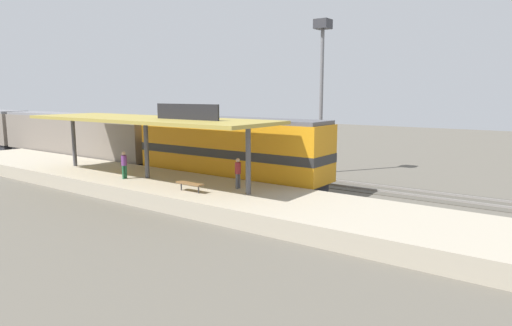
{
  "coord_description": "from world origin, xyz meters",
  "views": [
    {
      "loc": [
        -22.85,
        -21.64,
        6.14
      ],
      "look_at": [
        -1.38,
        -6.19,
        2.0
      ],
      "focal_mm": 30.85,
      "sensor_mm": 36.0,
      "label": 1
    }
  ],
  "objects_px": {
    "light_mast": "(322,64)",
    "person_waiting": "(124,164)",
    "passenger_carriage_front": "(76,137)",
    "person_walking": "(238,172)",
    "platform_bench": "(190,184)",
    "locomotive": "(230,150)"
  },
  "relations": [
    {
      "from": "platform_bench",
      "to": "locomotive",
      "type": "height_order",
      "value": "locomotive"
    },
    {
      "from": "locomotive",
      "to": "light_mast",
      "type": "height_order",
      "value": "light_mast"
    },
    {
      "from": "light_mast",
      "to": "person_walking",
      "type": "distance_m",
      "value": 13.32
    },
    {
      "from": "passenger_carriage_front",
      "to": "light_mast",
      "type": "distance_m",
      "value": 23.01
    },
    {
      "from": "light_mast",
      "to": "person_waiting",
      "type": "height_order",
      "value": "light_mast"
    },
    {
      "from": "person_waiting",
      "to": "person_walking",
      "type": "bearing_deg",
      "value": -75.94
    },
    {
      "from": "passenger_carriage_front",
      "to": "person_walking",
      "type": "relative_size",
      "value": 11.7
    },
    {
      "from": "locomotive",
      "to": "light_mast",
      "type": "relative_size",
      "value": 1.23
    },
    {
      "from": "passenger_carriage_front",
      "to": "person_waiting",
      "type": "relative_size",
      "value": 11.7
    },
    {
      "from": "light_mast",
      "to": "person_walking",
      "type": "relative_size",
      "value": 6.84
    },
    {
      "from": "locomotive",
      "to": "light_mast",
      "type": "xyz_separation_m",
      "value": [
        7.8,
        -2.78,
        5.99
      ]
    },
    {
      "from": "locomotive",
      "to": "person_walking",
      "type": "xyz_separation_m",
      "value": [
        -3.77,
        -3.67,
        -0.56
      ]
    },
    {
      "from": "passenger_carriage_front",
      "to": "person_waiting",
      "type": "bearing_deg",
      "value": -111.85
    },
    {
      "from": "locomotive",
      "to": "passenger_carriage_front",
      "type": "distance_m",
      "value": 18.0
    },
    {
      "from": "person_walking",
      "to": "locomotive",
      "type": "bearing_deg",
      "value": 44.23
    },
    {
      "from": "light_mast",
      "to": "person_waiting",
      "type": "bearing_deg",
      "value": 153.65
    },
    {
      "from": "passenger_carriage_front",
      "to": "person_waiting",
      "type": "height_order",
      "value": "passenger_carriage_front"
    },
    {
      "from": "platform_bench",
      "to": "person_waiting",
      "type": "distance_m",
      "value": 6.01
    },
    {
      "from": "person_walking",
      "to": "light_mast",
      "type": "bearing_deg",
      "value": 4.39
    },
    {
      "from": "person_walking",
      "to": "person_waiting",
      "type": "bearing_deg",
      "value": 104.06
    },
    {
      "from": "light_mast",
      "to": "person_walking",
      "type": "xyz_separation_m",
      "value": [
        -11.57,
        -0.89,
        -6.54
      ]
    },
    {
      "from": "light_mast",
      "to": "person_walking",
      "type": "height_order",
      "value": "light_mast"
    }
  ]
}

